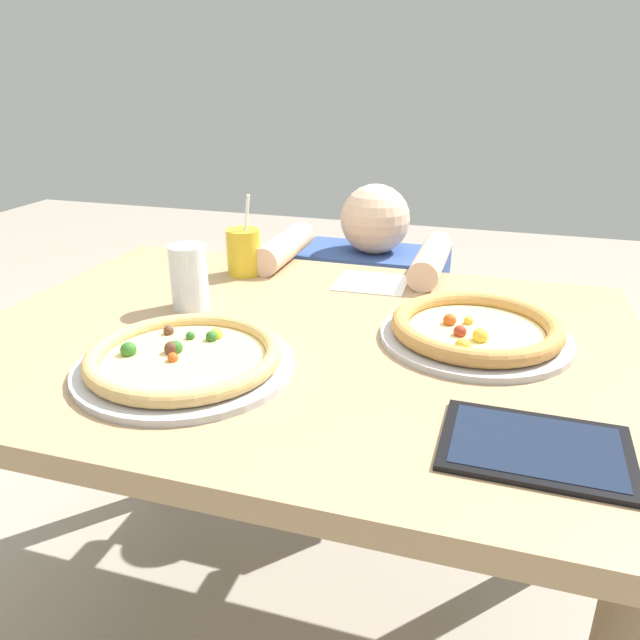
{
  "coord_description": "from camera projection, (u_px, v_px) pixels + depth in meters",
  "views": [
    {
      "loc": [
        0.35,
        -0.98,
        1.21
      ],
      "look_at": [
        0.04,
        0.01,
        0.78
      ],
      "focal_mm": 34.53,
      "sensor_mm": 36.0,
      "label": 1
    }
  ],
  "objects": [
    {
      "name": "dining_table",
      "position": [
        298.0,
        386.0,
        1.18
      ],
      "size": [
        1.23,
        0.91,
        0.75
      ],
      "color": "tan",
      "rests_on": "ground"
    },
    {
      "name": "pizza_far",
      "position": [
        476.0,
        330.0,
        1.11
      ],
      "size": [
        0.34,
        0.34,
        0.04
      ],
      "color": "#B7B7BC",
      "rests_on": "dining_table"
    },
    {
      "name": "water_cup_clear",
      "position": [
        189.0,
        276.0,
        1.24
      ],
      "size": [
        0.08,
        0.08,
        0.13
      ],
      "color": "silver",
      "rests_on": "dining_table"
    },
    {
      "name": "tablet",
      "position": [
        536.0,
        447.0,
        0.79
      ],
      "size": [
        0.24,
        0.17,
        0.01
      ],
      "color": "black",
      "rests_on": "dining_table"
    },
    {
      "name": "diner_seated",
      "position": [
        370.0,
        356.0,
        1.85
      ],
      "size": [
        0.44,
        0.54,
        0.92
      ],
      "color": "#333847",
      "rests_on": "ground"
    },
    {
      "name": "paper_napkin",
      "position": [
        371.0,
        283.0,
        1.41
      ],
      "size": [
        0.16,
        0.15,
        0.0
      ],
      "primitive_type": "cube",
      "rotation": [
        0.0,
        0.0,
        0.03
      ],
      "color": "white",
      "rests_on": "dining_table"
    },
    {
      "name": "pizza_near",
      "position": [
        184.0,
        359.0,
        1.0
      ],
      "size": [
        0.36,
        0.36,
        0.04
      ],
      "color": "#B7B7BC",
      "rests_on": "dining_table"
    },
    {
      "name": "ground_plane",
      "position": [
        302.0,
        630.0,
        1.43
      ],
      "size": [
        8.0,
        8.0,
        0.0
      ],
      "primitive_type": "plane",
      "color": "#9E9384"
    },
    {
      "name": "drink_cup_colored",
      "position": [
        244.0,
        252.0,
        1.45
      ],
      "size": [
        0.08,
        0.08,
        0.19
      ],
      "color": "gold",
      "rests_on": "dining_table"
    }
  ]
}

